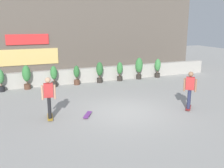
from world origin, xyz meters
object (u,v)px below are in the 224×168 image
(potted_plant_2, at_px, (54,75))
(skater_by_wall_left, at_px, (49,96))
(potted_plant_1, at_px, (26,76))
(potted_plant_6, at_px, (139,67))
(skateboard_near_camera, at_px, (88,115))
(potted_plant_0, at_px, (1,79))
(skater_far_right, at_px, (190,89))
(potted_plant_7, at_px, (158,67))
(potted_plant_3, at_px, (77,75))
(potted_plant_4, at_px, (100,71))
(potted_plant_5, at_px, (120,71))

(potted_plant_2, bearing_deg, skater_by_wall_left, -101.25)
(potted_plant_1, bearing_deg, potted_plant_6, 0.00)
(potted_plant_1, distance_m, potted_plant_6, 7.19)
(potted_plant_1, height_order, skateboard_near_camera, potted_plant_1)
(potted_plant_0, height_order, skateboard_near_camera, potted_plant_0)
(potted_plant_1, distance_m, skater_far_right, 8.96)
(potted_plant_2, distance_m, potted_plant_7, 7.10)
(potted_plant_2, relative_size, potted_plant_3, 1.06)
(potted_plant_2, relative_size, potted_plant_4, 0.95)
(potted_plant_1, xyz_separation_m, potted_plant_2, (1.53, 0.00, -0.11))
(potted_plant_2, height_order, potted_plant_4, potted_plant_4)
(potted_plant_2, bearing_deg, potted_plant_5, -0.00)
(potted_plant_0, relative_size, potted_plant_6, 0.87)
(potted_plant_0, bearing_deg, potted_plant_7, -0.00)
(potted_plant_4, xyz_separation_m, potted_plant_6, (2.79, 0.00, 0.10))
(potted_plant_5, bearing_deg, skateboard_near_camera, -124.91)
(potted_plant_4, relative_size, skateboard_near_camera, 1.67)
(potted_plant_4, height_order, potted_plant_6, potted_plant_6)
(potted_plant_1, bearing_deg, skater_far_right, -44.11)
(potted_plant_5, distance_m, skateboard_near_camera, 6.65)
(potted_plant_0, relative_size, potted_plant_3, 1.06)
(potted_plant_7, bearing_deg, potted_plant_6, 180.00)
(potted_plant_0, bearing_deg, potted_plant_5, -0.00)
(potted_plant_0, height_order, skater_far_right, skater_far_right)
(potted_plant_6, height_order, skater_far_right, skater_far_right)
(potted_plant_4, distance_m, potted_plant_6, 2.79)
(potted_plant_6, xyz_separation_m, skater_by_wall_left, (-6.67, -5.12, 0.11))
(potted_plant_2, xyz_separation_m, potted_plant_5, (4.25, -0.00, -0.02))
(potted_plant_2, height_order, potted_plant_3, potted_plant_2)
(potted_plant_1, height_order, potted_plant_5, potted_plant_1)
(potted_plant_1, relative_size, skateboard_near_camera, 1.76)
(potted_plant_0, distance_m, skateboard_near_camera, 6.42)
(potted_plant_5, bearing_deg, potted_plant_1, 180.00)
(potted_plant_0, xyz_separation_m, skater_far_right, (7.80, -6.23, 0.25))
(potted_plant_2, xyz_separation_m, potted_plant_7, (7.10, -0.00, 0.03))
(potted_plant_4, xyz_separation_m, potted_plant_7, (4.23, 0.00, -0.02))
(potted_plant_3, distance_m, potted_plant_5, 2.88)
(potted_plant_5, distance_m, potted_plant_7, 2.85)
(potted_plant_6, bearing_deg, potted_plant_4, -180.00)
(potted_plant_5, bearing_deg, potted_plant_3, -180.00)
(potted_plant_3, bearing_deg, potted_plant_1, 180.00)
(skateboard_near_camera, bearing_deg, potted_plant_7, 39.28)
(potted_plant_1, distance_m, potted_plant_5, 5.79)
(potted_plant_3, height_order, potted_plant_4, potted_plant_4)
(skater_far_right, bearing_deg, potted_plant_3, 119.46)
(potted_plant_6, bearing_deg, potted_plant_7, 0.00)
(potted_plant_2, xyz_separation_m, skateboard_near_camera, (0.46, -5.43, -0.62))
(potted_plant_4, xyz_separation_m, potted_plant_5, (1.39, 0.00, -0.07))
(potted_plant_3, height_order, skater_by_wall_left, skater_by_wall_left)
(potted_plant_1, bearing_deg, potted_plant_7, 0.00)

